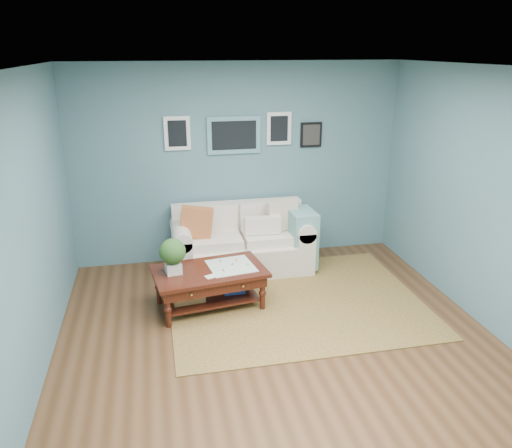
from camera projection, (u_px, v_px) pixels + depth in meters
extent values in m
plane|color=brown|center=(283.00, 351.00, 4.99)|extent=(5.00, 5.00, 0.00)
plane|color=white|center=(289.00, 68.00, 4.08)|extent=(5.00, 5.00, 0.00)
cube|color=slate|center=(238.00, 164.00, 6.84)|extent=(4.50, 0.02, 2.70)
cube|color=slate|center=(431.00, 407.00, 2.23)|extent=(4.50, 0.02, 2.70)
cube|color=slate|center=(22.00, 242.00, 4.10)|extent=(0.02, 5.00, 2.70)
cube|color=slate|center=(504.00, 208.00, 4.97)|extent=(0.02, 5.00, 2.70)
cube|color=#5D919C|center=(234.00, 135.00, 6.67)|extent=(0.72, 0.03, 0.50)
cube|color=black|center=(234.00, 135.00, 6.65)|extent=(0.60, 0.01, 0.38)
cube|color=white|center=(177.00, 133.00, 6.51)|extent=(0.34, 0.03, 0.44)
cube|color=white|center=(279.00, 128.00, 6.76)|extent=(0.34, 0.03, 0.44)
cube|color=black|center=(311.00, 135.00, 6.89)|extent=(0.30, 0.03, 0.34)
cube|color=brown|center=(295.00, 301.00, 5.94)|extent=(2.94, 2.35, 0.01)
cube|color=beige|center=(242.00, 256.00, 6.74)|extent=(1.36, 0.84, 0.40)
cube|color=beige|center=(237.00, 218.00, 6.90)|extent=(1.78, 0.21, 0.46)
cube|color=beige|center=(182.00, 254.00, 6.56)|extent=(0.23, 0.84, 0.59)
cube|color=beige|center=(298.00, 245.00, 6.86)|extent=(0.23, 0.84, 0.59)
cylinder|color=beige|center=(181.00, 233.00, 6.46)|extent=(0.25, 0.84, 0.25)
cylinder|color=beige|center=(299.00, 224.00, 6.76)|extent=(0.25, 0.84, 0.25)
cube|color=beige|center=(215.00, 241.00, 6.53)|extent=(0.69, 0.54, 0.12)
cube|color=beige|center=(269.00, 237.00, 6.67)|extent=(0.69, 0.54, 0.12)
cube|color=beige|center=(212.00, 218.00, 6.70)|extent=(0.69, 0.12, 0.35)
cube|color=beige|center=(265.00, 214.00, 6.84)|extent=(0.69, 0.12, 0.35)
cube|color=#C14A1F|center=(196.00, 222.00, 6.40)|extent=(0.46, 0.17, 0.45)
cube|color=#F0DECB|center=(283.00, 215.00, 6.69)|extent=(0.45, 0.17, 0.44)
cube|color=beige|center=(263.00, 225.00, 6.55)|extent=(0.48, 0.12, 0.23)
cube|color=#6EA7A0|center=(301.00, 238.00, 6.71)|extent=(0.33, 0.53, 0.77)
cube|color=#350C0B|center=(209.00, 271.00, 5.69)|extent=(1.35, 0.91, 0.04)
cube|color=#350C0B|center=(210.00, 278.00, 5.72)|extent=(1.25, 0.81, 0.13)
cube|color=#350C0B|center=(210.00, 297.00, 5.80)|extent=(1.14, 0.70, 0.03)
sphere|color=gold|center=(191.00, 295.00, 5.32)|extent=(0.03, 0.03, 0.03)
sphere|color=gold|center=(243.00, 286.00, 5.52)|extent=(0.03, 0.03, 0.03)
cylinder|color=#350C0B|center=(168.00, 309.00, 5.34)|extent=(0.06, 0.06, 0.43)
cylinder|color=#350C0B|center=(262.00, 293.00, 5.70)|extent=(0.06, 0.06, 0.43)
cylinder|color=#350C0B|center=(159.00, 287.00, 5.84)|extent=(0.06, 0.06, 0.43)
cylinder|color=#350C0B|center=(246.00, 273.00, 6.19)|extent=(0.06, 0.06, 0.43)
cube|color=silver|center=(173.00, 268.00, 5.58)|extent=(0.19, 0.19, 0.13)
sphere|color=#264A1C|center=(172.00, 251.00, 5.51)|extent=(0.29, 0.29, 0.29)
cube|color=beige|center=(231.00, 266.00, 5.77)|extent=(0.57, 0.57, 0.01)
cube|color=#BA804A|center=(188.00, 292.00, 5.67)|extent=(0.39, 0.30, 0.21)
cube|color=#244390|center=(233.00, 287.00, 5.89)|extent=(0.28, 0.22, 0.12)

